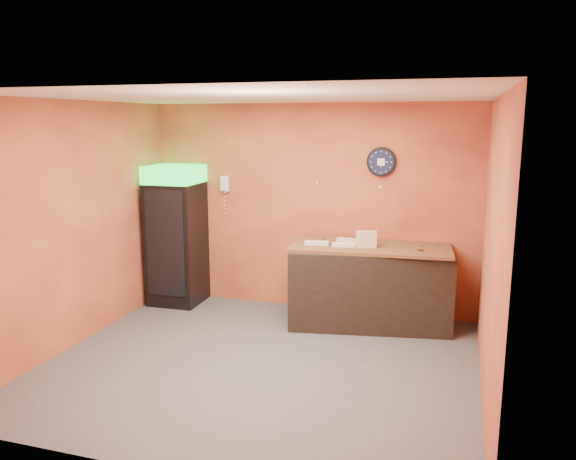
% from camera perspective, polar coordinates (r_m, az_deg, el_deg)
% --- Properties ---
extents(floor, '(4.50, 4.50, 0.00)m').
position_cam_1_polar(floor, '(6.20, -2.80, -13.43)').
color(floor, '#47474C').
rests_on(floor, ground).
extents(back_wall, '(4.50, 0.02, 2.80)m').
position_cam_1_polar(back_wall, '(7.64, 2.22, 2.26)').
color(back_wall, '#D8713D').
rests_on(back_wall, floor).
extents(left_wall, '(0.02, 4.00, 2.80)m').
position_cam_1_polar(left_wall, '(6.86, -20.88, 0.51)').
color(left_wall, '#D8713D').
rests_on(left_wall, floor).
extents(right_wall, '(0.02, 4.00, 2.80)m').
position_cam_1_polar(right_wall, '(5.43, 19.97, -2.06)').
color(right_wall, '#D8713D').
rests_on(right_wall, floor).
extents(ceiling, '(4.50, 4.00, 0.02)m').
position_cam_1_polar(ceiling, '(5.65, -3.08, 13.38)').
color(ceiling, white).
rests_on(ceiling, back_wall).
extents(beverage_cooler, '(0.71, 0.72, 1.96)m').
position_cam_1_polar(beverage_cooler, '(8.04, -11.40, -0.71)').
color(beverage_cooler, black).
rests_on(beverage_cooler, floor).
extents(prep_counter, '(2.11, 1.21, 0.99)m').
position_cam_1_polar(prep_counter, '(7.24, 8.26, -5.70)').
color(prep_counter, black).
rests_on(prep_counter, floor).
extents(wall_clock, '(0.38, 0.06, 0.38)m').
position_cam_1_polar(wall_clock, '(7.35, 9.46, 6.85)').
color(wall_clock, black).
rests_on(wall_clock, back_wall).
extents(wall_phone, '(0.12, 0.10, 0.21)m').
position_cam_1_polar(wall_phone, '(7.96, -6.44, 4.70)').
color(wall_phone, white).
rests_on(wall_phone, back_wall).
extents(butcher_paper, '(2.05, 1.05, 0.04)m').
position_cam_1_polar(butcher_paper, '(7.11, 8.38, -1.72)').
color(butcher_paper, brown).
rests_on(butcher_paper, prep_counter).
extents(sub_roll_stack, '(0.26, 0.16, 0.21)m').
position_cam_1_polar(sub_roll_stack, '(6.97, 7.97, -0.94)').
color(sub_roll_stack, beige).
rests_on(sub_roll_stack, butcher_paper).
extents(wrapped_sandwich_left, '(0.32, 0.16, 0.04)m').
position_cam_1_polar(wrapped_sandwich_left, '(7.07, 2.93, -1.34)').
color(wrapped_sandwich_left, silver).
rests_on(wrapped_sandwich_left, butcher_paper).
extents(wrapped_sandwich_mid, '(0.30, 0.16, 0.04)m').
position_cam_1_polar(wrapped_sandwich_mid, '(7.00, 5.69, -1.52)').
color(wrapped_sandwich_mid, silver).
rests_on(wrapped_sandwich_mid, butcher_paper).
extents(wrapped_sandwich_right, '(0.29, 0.13, 0.04)m').
position_cam_1_polar(wrapped_sandwich_right, '(7.28, 6.11, -1.03)').
color(wrapped_sandwich_right, silver).
rests_on(wrapped_sandwich_right, butcher_paper).
extents(kitchen_tool, '(0.06, 0.06, 0.06)m').
position_cam_1_polar(kitchen_tool, '(7.26, 8.13, -1.06)').
color(kitchen_tool, silver).
rests_on(kitchen_tool, butcher_paper).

